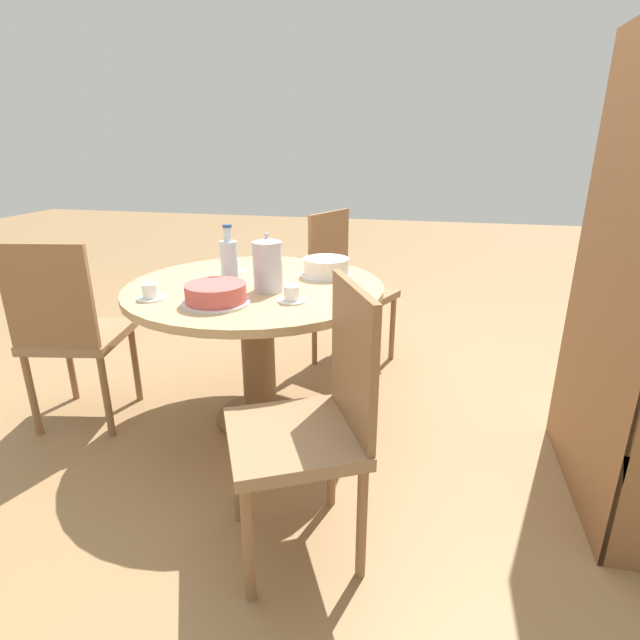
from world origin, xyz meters
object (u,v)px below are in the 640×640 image
cake_main (216,294)px  cake_second (326,268)px  chair_a (313,419)px  water_bottle (229,263)px  chair_c (71,330)px  chair_b (346,285)px  cup_b (267,261)px  cup_d (233,267)px  cup_a (292,295)px  coffee_pot (268,265)px  cup_c (150,293)px

cake_main → cake_second: (-0.53, 0.35, 0.00)m
chair_a → water_bottle: size_ratio=3.24×
chair_c → chair_b: bearing=-147.7°
water_bottle → cup_b: size_ratio=2.44×
chair_a → water_bottle: water_bottle is taller
cake_main → cup_d: bearing=-165.8°
cup_a → chair_b: bearing=177.2°
cake_second → cup_d: size_ratio=2.12×
coffee_pot → cup_d: (-0.28, -0.28, -0.09)m
cake_second → cup_c: size_ratio=2.12×
coffee_pot → cake_second: size_ratio=1.03×
chair_b → cup_d: (0.65, -0.47, 0.25)m
chair_c → coffee_pot: 1.02m
chair_b → cup_b: size_ratio=7.92×
cake_second → cup_b: 0.37m
cake_main → chair_b: bearing=163.3°
chair_c → cup_c: 0.57m
chair_b → coffee_pot: bearing=-168.3°
cake_second → cup_c: cake_second is taller
coffee_pot → cup_a: coffee_pot is taller
cup_a → cup_c: (0.10, -0.59, 0.00)m
chair_a → cake_main: bearing=-157.5°
chair_b → cake_main: bearing=-173.2°
chair_a → water_bottle: bearing=-167.6°
chair_c → cake_main: size_ratio=3.38×
coffee_pot → cake_main: coffee_pot is taller
coffee_pot → water_bottle: bearing=-87.1°
chair_c → cake_second: size_ratio=3.74×
chair_b → coffee_pot: (0.93, -0.20, 0.34)m
water_bottle → cup_a: bearing=69.7°
chair_a → water_bottle: (-0.66, -0.54, 0.34)m
water_bottle → cake_second: bearing=130.2°
chair_c → cup_d: 0.83m
coffee_pot → cup_c: 0.51m
chair_b → coffee_pot: size_ratio=3.61×
chair_c → cup_b: size_ratio=7.92×
cup_d → cake_second: bearing=93.6°
chair_a → coffee_pot: (-0.67, -0.36, 0.34)m
cup_c → cup_a: bearing=99.5°
water_bottle → cup_b: 0.46m
chair_c → coffee_pot: coffee_pot is taller
chair_b → cup_d: 0.84m
chair_a → cake_main: size_ratio=3.38×
coffee_pot → cup_d: bearing=-134.8°
water_bottle → cup_d: 0.32m
chair_b → chair_c: size_ratio=1.00×
cup_a → cup_b: size_ratio=1.00×
cup_a → cup_c: bearing=-80.5°
water_bottle → cake_main: size_ratio=1.04×
cake_second → cake_main: bearing=-33.4°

